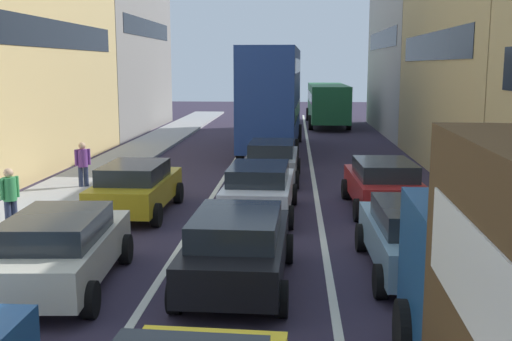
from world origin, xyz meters
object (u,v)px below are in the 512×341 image
sedan_left_lane_third (136,187)px  coupe_centre_lane_fourth (272,160)px  hatchback_centre_lane_third (259,188)px  sedan_centre_lane_second (237,246)px  pedestrian_mid_sidewalk (10,196)px  pedestrian_far_sidewalk (83,163)px  wagon_right_lane_far (383,184)px  bus_mid_queue_primary (272,94)px  wagon_left_lane_second (60,248)px  sedan_right_lane_behind_truck (416,236)px  bus_far_queue_secondary (327,101)px

sedan_left_lane_third → coupe_centre_lane_fourth: same height
hatchback_centre_lane_third → sedan_centre_lane_second: bearing=-179.0°
coupe_centre_lane_fourth → pedestrian_mid_sidewalk: size_ratio=2.61×
pedestrian_far_sidewalk → wagon_right_lane_far: bearing=43.8°
bus_mid_queue_primary → pedestrian_far_sidewalk: size_ratio=6.37×
wagon_left_lane_second → sedan_left_lane_third: 6.06m
sedan_centre_lane_second → pedestrian_far_sidewalk: (-6.13, 8.99, 0.15)m
sedan_centre_lane_second → sedan_right_lane_behind_truck: same height
wagon_left_lane_second → bus_far_queue_secondary: (6.74, 33.23, 0.96)m
wagon_left_lane_second → coupe_centre_lane_fourth: (3.62, 11.45, 0.00)m
wagon_left_lane_second → pedestrian_mid_sidewalk: pedestrian_mid_sidewalk is taller
wagon_left_lane_second → sedan_left_lane_third: size_ratio=1.02×
coupe_centre_lane_fourth → bus_far_queue_secondary: size_ratio=0.41×
sedan_right_lane_behind_truck → pedestrian_far_sidewalk: (-9.71, 8.01, 0.15)m
bus_far_queue_secondary → sedan_centre_lane_second: bearing=173.8°
sedan_left_lane_third → bus_far_queue_secondary: bearing=-13.3°
sedan_centre_lane_second → wagon_left_lane_second: (-3.36, -0.32, 0.00)m
hatchback_centre_lane_third → coupe_centre_lane_fourth: 5.42m
sedan_right_lane_behind_truck → bus_mid_queue_primary: bus_mid_queue_primary is taller
bus_far_queue_secondary → wagon_left_lane_second: bearing=168.2°
bus_far_queue_secondary → pedestrian_mid_sidewalk: size_ratio=6.33×
sedan_centre_lane_second → hatchback_centre_lane_third: size_ratio=1.00×
sedan_centre_lane_second → coupe_centre_lane_fourth: 11.13m
pedestrian_mid_sidewalk → pedestrian_far_sidewalk: 5.37m
pedestrian_far_sidewalk → sedan_left_lane_third: bearing=6.5°
coupe_centre_lane_fourth → bus_far_queue_secondary: bearing=-6.9°
sedan_right_lane_behind_truck → wagon_right_lane_far: bearing=-2.2°
sedan_left_lane_third → bus_mid_queue_primary: (3.41, 13.55, 2.03)m
coupe_centre_lane_fourth → sedan_right_lane_behind_truck: bearing=-160.7°
hatchback_centre_lane_third → coupe_centre_lane_fourth: bearing=0.1°
coupe_centre_lane_fourth → pedestrian_far_sidewalk: (-6.39, -2.14, 0.15)m
wagon_right_lane_far → sedan_left_lane_third: bearing=95.3°
bus_far_queue_secondary → pedestrian_far_sidewalk: (-9.51, -23.92, -0.81)m
pedestrian_far_sidewalk → bus_mid_queue_primary: bearing=116.4°
bus_mid_queue_primary → sedan_centre_lane_second: bearing=-178.2°
coupe_centre_lane_fourth → sedan_centre_lane_second: bearing=179.9°
sedan_left_lane_third → bus_far_queue_secondary: (6.84, 27.16, 0.96)m
sedan_right_lane_behind_truck → pedestrian_mid_sidewalk: 10.11m
wagon_left_lane_second → bus_mid_queue_primary: bearing=-13.4°
hatchback_centre_lane_third → sedan_right_lane_behind_truck: same height
wagon_right_lane_far → bus_far_queue_secondary: 26.25m
sedan_centre_lane_second → hatchback_centre_lane_third: 5.71m
bus_mid_queue_primary → sedan_left_lane_third: bearing=167.5°
sedan_right_lane_behind_truck → bus_far_queue_secondary: bearing=-0.6°
sedan_right_lane_behind_truck → coupe_centre_lane_fourth: bearing=17.2°
bus_far_queue_secondary → sedan_left_lane_third: bearing=165.6°
hatchback_centre_lane_third → pedestrian_mid_sidewalk: size_ratio=2.62×
wagon_right_lane_far → bus_mid_queue_primary: (-3.75, 12.62, 2.03)m
sedan_left_lane_third → sedan_right_lane_behind_truck: same height
wagon_right_lane_far → pedestrian_mid_sidewalk: size_ratio=2.63×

